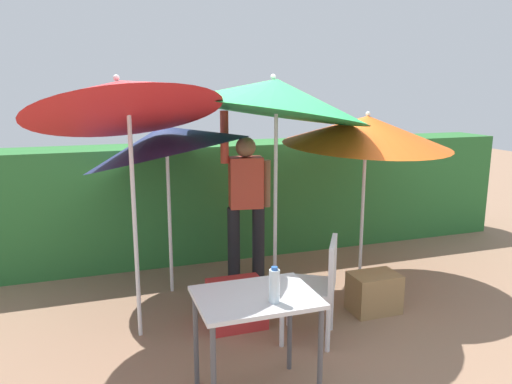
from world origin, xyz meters
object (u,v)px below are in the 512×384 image
Objects in this scene: person_vendor at (246,197)px; cooler_box at (237,304)px; umbrella_navy at (123,98)px; chair_plastic at (317,283)px; crate_cardboard at (374,293)px; umbrella_rainbow at (275,96)px; umbrella_yellow at (367,131)px; umbrella_orange at (165,141)px; bottle_water at (274,286)px; folding_table at (256,308)px.

cooler_box is at bearing -111.94° from person_vendor.
umbrella_navy is at bearing -143.24° from person_vendor.
crate_cardboard is at bearing 21.66° from chair_plastic.
umbrella_navy is (-1.42, -0.37, 0.00)m from umbrella_rainbow.
person_vendor is at bearing 95.18° from chair_plastic.
umbrella_rainbow is at bearing 92.79° from chair_plastic.
umbrella_orange is at bearing 172.01° from umbrella_yellow.
crate_cardboard is at bearing 36.48° from bottle_water.
cooler_box is at bearing 80.43° from folding_table.
chair_plastic is at bearing 48.41° from bottle_water.
bottle_water is (-0.10, -1.22, 0.67)m from cooler_box.
umbrella_navy is 1.31× the size of person_vendor.
chair_plastic is 1.11× the size of folding_table.
cooler_box is 1.34m from crate_cardboard.
bottle_water is at bearing -131.59° from chair_plastic.
person_vendor is (-0.09, 0.62, -1.10)m from umbrella_rainbow.
umbrella_orange reaches higher than person_vendor.
umbrella_orange is 2.53× the size of folding_table.
umbrella_navy is 4.98× the size of cooler_box.
cooler_box is at bearing -159.08° from umbrella_yellow.
umbrella_navy is 5.34× the size of crate_cardboard.
cooler_box is (-0.57, 0.46, -0.31)m from chair_plastic.
umbrella_rainbow reaches higher than folding_table.
umbrella_orange is 2.22m from folding_table.
crate_cardboard is (1.78, -1.08, -1.41)m from umbrella_orange.
bottle_water is at bearing -61.33° from folding_table.
cooler_box is 2.05× the size of bottle_water.
umbrella_rainbow is 1.96m from cooler_box.
umbrella_orange reaches higher than folding_table.
person_vendor is 1.37m from cooler_box.
bottle_water is (-1.75, -1.85, -0.79)m from umbrella_yellow.
umbrella_navy is at bearing -117.44° from umbrella_orange.
umbrella_navy is 2.18m from chair_plastic.
umbrella_navy is 10.24× the size of bottle_water.
chair_plastic is (1.46, -0.54, -1.53)m from umbrella_navy.
umbrella_orange is at bearing 154.12° from umbrella_rainbow.
person_vendor reaches higher than cooler_box.
chair_plastic is (0.14, -1.53, -0.42)m from person_vendor.
person_vendor is at bearing 126.27° from crate_cardboard.
person_vendor is 2.25m from folding_table.
umbrella_yellow is 1.00× the size of person_vendor.
person_vendor is at bearing 36.76° from umbrella_navy.
umbrella_rainbow is 1.27× the size of person_vendor.
umbrella_yellow is (2.10, -0.29, 0.07)m from umbrella_orange.
umbrella_yellow is 2.12× the size of chair_plastic.
umbrella_navy reaches higher than cooler_box.
umbrella_yellow is at bearing 68.02° from crate_cardboard.
umbrella_rainbow is 1.20m from umbrella_yellow.
umbrella_rainbow reaches higher than cooler_box.
umbrella_orange is at bearing 97.77° from folding_table.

